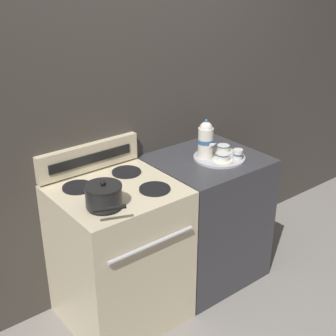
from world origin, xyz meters
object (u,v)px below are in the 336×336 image
(saucepan, at_px, (104,196))
(teapot, at_px, (206,139))
(serving_tray, at_px, (219,158))
(teacup_right, at_px, (223,157))
(stove, at_px, (120,254))
(teacup_left, at_px, (223,149))
(creamer_jug, at_px, (238,154))

(saucepan, bearing_deg, teapot, 10.31)
(serving_tray, bearing_deg, teacup_right, -116.51)
(stove, xyz_separation_m, teacup_left, (0.83, -0.01, 0.48))
(stove, relative_size, teacup_left, 7.06)
(teapot, height_order, creamer_jug, teapot)
(saucepan, bearing_deg, creamer_jug, -0.01)
(teapot, bearing_deg, teacup_right, -70.45)
(teacup_left, bearing_deg, stove, 179.53)
(teacup_right, bearing_deg, creamer_jug, -21.02)
(teacup_right, relative_size, creamer_jug, 1.99)
(saucepan, height_order, creamer_jug, saucepan)
(teapot, xyz_separation_m, creamer_jug, (0.14, -0.15, -0.09))
(saucepan, distance_m, teapot, 0.87)
(saucepan, xyz_separation_m, teapot, (0.85, 0.15, 0.06))
(saucepan, relative_size, creamer_jug, 4.68)
(teapot, relative_size, teacup_right, 1.99)
(teacup_right, bearing_deg, saucepan, -177.62)
(serving_tray, bearing_deg, teapot, 142.13)
(teacup_left, height_order, creamer_jug, creamer_jug)
(teapot, relative_size, teacup_left, 1.99)
(saucepan, xyz_separation_m, serving_tray, (0.92, 0.10, -0.06))
(teacup_right, height_order, creamer_jug, creamer_jug)
(serving_tray, height_order, teacup_right, teacup_right)
(stove, bearing_deg, teacup_left, -0.47)
(saucepan, bearing_deg, serving_tray, 6.09)
(stove, xyz_separation_m, teapot, (0.68, 0.01, 0.57))
(teapot, bearing_deg, stove, -179.23)
(saucepan, xyz_separation_m, creamer_jug, (0.99, -0.00, -0.03))
(serving_tray, bearing_deg, saucepan, -173.91)
(creamer_jug, bearing_deg, saucepan, 179.99)
(stove, bearing_deg, saucepan, -138.62)
(stove, bearing_deg, serving_tray, -3.56)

